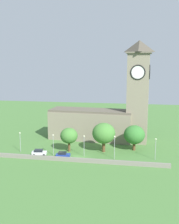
{
  "coord_description": "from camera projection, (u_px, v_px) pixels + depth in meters",
  "views": [
    {
      "loc": [
        16.47,
        -73.05,
        26.83
      ],
      "look_at": [
        1.77,
        8.11,
        12.29
      ],
      "focal_mm": 42.52,
      "sensor_mm": 36.0,
      "label": 1
    }
  ],
  "objects": [
    {
      "name": "streetlamp_west_end",
      "position": [
        20.0,
        139.0,
        82.51
      ],
      "size": [
        0.44,
        0.44,
        6.35
      ],
      "color": "#9EA0A5",
      "rests_on": "ground"
    },
    {
      "name": "streetlamp_central",
      "position": [
        84.0,
        142.0,
        78.53
      ],
      "size": [
        0.44,
        0.44,
        6.46
      ],
      "color": "#9EA0A5",
      "rests_on": "ground"
    },
    {
      "name": "church",
      "position": [
        107.0,
        113.0,
        95.4
      ],
      "size": [
        36.34,
        12.05,
        35.15
      ],
      "color": "gray",
      "rests_on": "ground"
    },
    {
      "name": "car_blue",
      "position": [
        63.0,
        155.0,
        77.88
      ],
      "size": [
        4.26,
        2.44,
        1.78
      ],
      "color": "#233D9E",
      "rests_on": "ground"
    },
    {
      "name": "tree_riverside_east",
      "position": [
        104.0,
        133.0,
        82.44
      ],
      "size": [
        7.19,
        7.19,
        9.25
      ],
      "color": "brown",
      "rests_on": "ground"
    },
    {
      "name": "tree_riverside_west",
      "position": [
        134.0,
        135.0,
        84.12
      ],
      "size": [
        6.67,
        6.67,
        8.14
      ],
      "color": "brown",
      "rests_on": "ground"
    },
    {
      "name": "streetlamp_west_mid",
      "position": [
        53.0,
        141.0,
        79.5
      ],
      "size": [
        0.44,
        0.44,
        6.5
      ],
      "color": "#9EA0A5",
      "rests_on": "ground"
    },
    {
      "name": "streetlamp_east_mid",
      "position": [
        115.0,
        144.0,
        76.17
      ],
      "size": [
        0.44,
        0.44,
        6.94
      ],
      "color": "#9EA0A5",
      "rests_on": "ground"
    },
    {
      "name": "streetlamp_east_end",
      "position": [
        156.0,
        145.0,
        75.61
      ],
      "size": [
        0.44,
        0.44,
        6.39
      ],
      "color": "#9EA0A5",
      "rests_on": "ground"
    },
    {
      "name": "tree_churchyard",
      "position": [
        69.0,
        136.0,
        83.02
      ],
      "size": [
        5.47,
        5.47,
        7.58
      ],
      "color": "brown",
      "rests_on": "ground"
    },
    {
      "name": "quay_barrier",
      "position": [
        76.0,
        160.0,
        74.63
      ],
      "size": [
        51.7,
        0.7,
        1.18
      ],
      "primitive_type": "cube",
      "color": "gray",
      "rests_on": "ground"
    },
    {
      "name": "car_white",
      "position": [
        39.0,
        152.0,
        80.15
      ],
      "size": [
        4.63,
        2.76,
        1.77
      ],
      "color": "silver",
      "rests_on": "ground"
    },
    {
      "name": "ground_plane",
      "position": [
        88.0,
        143.0,
        92.88
      ],
      "size": [
        200.0,
        200.0,
        0.0
      ],
      "primitive_type": "plane",
      "color": "#477538"
    }
  ]
}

